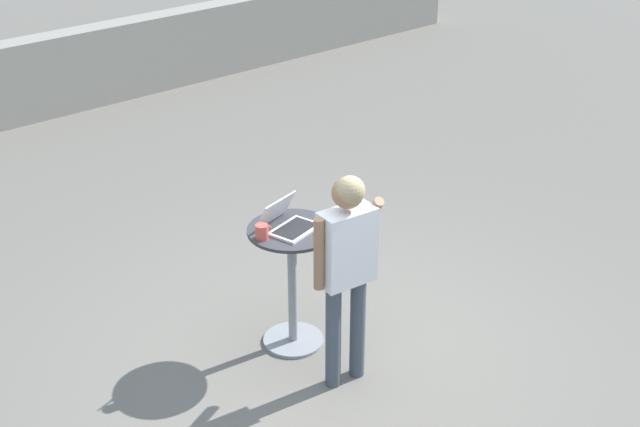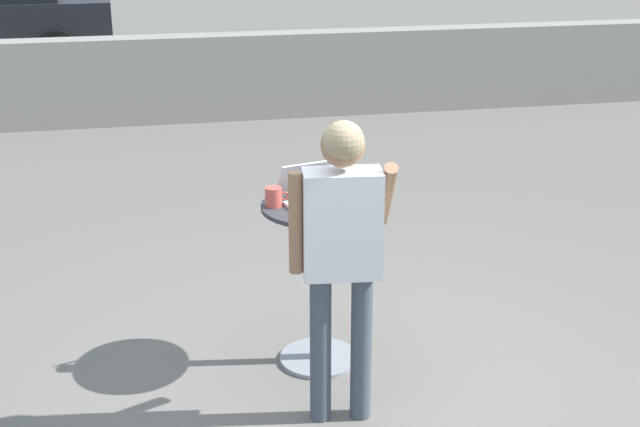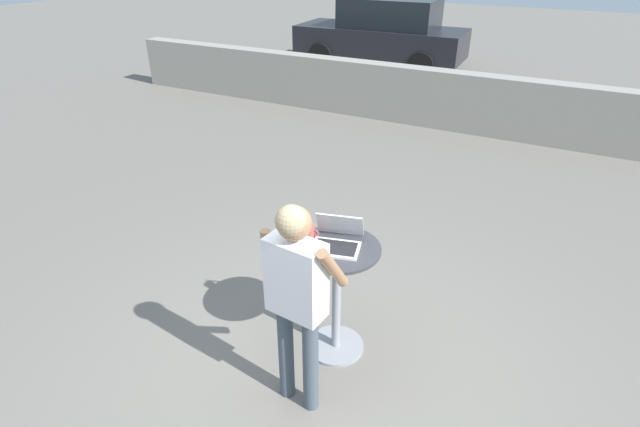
{
  "view_description": "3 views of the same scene",
  "coord_description": "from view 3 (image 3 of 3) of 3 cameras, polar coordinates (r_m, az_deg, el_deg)",
  "views": [
    {
      "loc": [
        -3.55,
        -4.04,
        4.01
      ],
      "look_at": [
        0.08,
        0.26,
        1.11
      ],
      "focal_mm": 50.0,
      "sensor_mm": 36.0,
      "label": 1
    },
    {
      "loc": [
        -0.97,
        -4.13,
        2.67
      ],
      "look_at": [
        -0.1,
        0.22,
        1.0
      ],
      "focal_mm": 50.0,
      "sensor_mm": 36.0,
      "label": 2
    },
    {
      "loc": [
        1.24,
        -2.38,
        2.98
      ],
      "look_at": [
        -0.2,
        0.39,
        1.24
      ],
      "focal_mm": 28.0,
      "sensor_mm": 36.0,
      "label": 3
    }
  ],
  "objects": [
    {
      "name": "coffee_mug",
      "position": [
        3.75,
        -1.27,
        -2.06
      ],
      "size": [
        0.13,
        0.09,
        0.11
      ],
      "color": "#C14C42",
      "rests_on": "cafe_table"
    },
    {
      "name": "ground_plane",
      "position": [
        4.01,
        0.05,
        -18.86
      ],
      "size": [
        50.0,
        50.0,
        0.0
      ],
      "primitive_type": "plane",
      "color": "slate"
    },
    {
      "name": "parked_car_near_street",
      "position": [
        13.5,
        7.22,
        19.74
      ],
      "size": [
        4.28,
        1.86,
        1.67
      ],
      "color": "black",
      "rests_on": "ground_plane"
    },
    {
      "name": "cafe_table",
      "position": [
        3.89,
        1.92,
        -8.46
      ],
      "size": [
        0.65,
        0.65,
        0.98
      ],
      "color": "gray",
      "rests_on": "ground_plane"
    },
    {
      "name": "laptop",
      "position": [
        3.67,
        1.96,
        -3.01
      ],
      "size": [
        0.42,
        0.42,
        0.22
      ],
      "color": "silver",
      "rests_on": "cafe_table"
    },
    {
      "name": "standing_person",
      "position": [
        3.22,
        -2.77,
        -8.44
      ],
      "size": [
        0.54,
        0.34,
        1.62
      ],
      "color": "#424C56",
      "rests_on": "ground_plane"
    },
    {
      "name": "pavement_kerb",
      "position": [
        9.02,
        18.95,
        11.57
      ],
      "size": [
        15.0,
        0.35,
        0.99
      ],
      "color": "gray",
      "rests_on": "ground_plane"
    }
  ]
}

